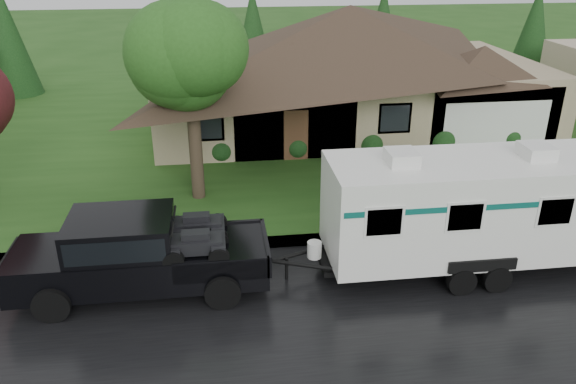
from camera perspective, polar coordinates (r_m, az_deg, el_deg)
The scene contains 9 objects.
ground at distance 15.83m, azimuth 9.98°, elevation -8.54°, with size 140.00×140.00×0.00m, color #224C17.
road at distance 14.28m, azimuth 12.31°, elevation -12.77°, with size 140.00×8.00×0.01m, color black.
curb at distance 17.65m, azimuth 7.92°, elevation -4.45°, with size 140.00×0.50×0.15m, color gray.
lawn at distance 29.22m, azimuth 1.54°, elevation 7.47°, with size 140.00×26.00×0.15m, color #224C17.
house_main at distance 27.75m, azimuth 6.83°, elevation 13.88°, with size 19.44×10.80×6.90m.
tree_left_green at distance 18.75m, azimuth -9.99°, elevation 13.02°, with size 4.18×4.18×6.92m.
shrub_row at distance 24.15m, azimuth 8.36°, elevation 5.03°, with size 13.60×1.00×1.00m.
pickup_truck at distance 15.02m, azimuth -15.20°, elevation -5.86°, with size 6.47×2.46×2.16m.
travel_trailer at distance 15.91m, azimuth 17.67°, elevation -1.40°, with size 7.98×2.80×3.58m.
Camera 1 is at (-4.38, -12.65, 8.45)m, focal length 35.00 mm.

